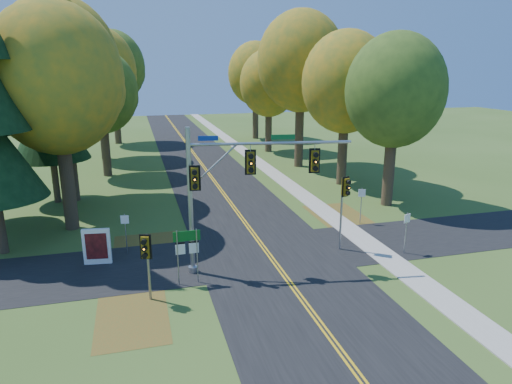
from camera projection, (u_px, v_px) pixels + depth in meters
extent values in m
plane|color=#36531D|center=(278.00, 268.00, 24.09)|extent=(160.00, 160.00, 0.00)
cube|color=black|center=(278.00, 268.00, 24.08)|extent=(8.00, 160.00, 0.02)
cube|color=black|center=(268.00, 253.00, 25.94)|extent=(60.00, 6.00, 0.02)
cube|color=gold|center=(277.00, 267.00, 24.05)|extent=(0.10, 160.00, 0.01)
cube|color=gold|center=(280.00, 267.00, 24.10)|extent=(0.10, 160.00, 0.01)
cube|color=#9E998E|center=(383.00, 255.00, 25.63)|extent=(1.60, 160.00, 0.06)
cube|color=brown|center=(149.00, 251.00, 26.18)|extent=(4.00, 6.00, 0.00)
cube|color=brown|center=(346.00, 221.00, 31.37)|extent=(3.50, 8.00, 0.00)
cube|color=brown|center=(132.00, 316.00, 19.41)|extent=(3.00, 5.00, 0.00)
cylinder|color=#38281C|center=(67.00, 178.00, 29.03)|extent=(0.86, 0.86, 6.75)
ellipsoid|color=#BF8419|center=(56.00, 79.00, 27.39)|extent=(8.00, 8.00, 9.20)
sphere|color=#BF8419|center=(87.00, 91.00, 29.12)|extent=(4.80, 4.80, 4.80)
sphere|color=#BF8419|center=(26.00, 65.00, 26.08)|extent=(4.40, 4.40, 4.40)
cylinder|color=#38281C|center=(389.00, 166.00, 34.25)|extent=(0.83, 0.83, 6.08)
ellipsoid|color=#4D6D21|center=(395.00, 90.00, 32.77)|extent=(7.20, 7.20, 8.28)
sphere|color=#4D6D21|center=(404.00, 99.00, 34.32)|extent=(4.32, 4.32, 4.32)
sphere|color=#4D6D21|center=(386.00, 80.00, 31.59)|extent=(3.96, 3.96, 3.96)
cylinder|color=#38281C|center=(70.00, 154.00, 35.21)|extent=(0.89, 0.89, 7.42)
ellipsoid|color=#BF8419|center=(60.00, 64.00, 33.42)|extent=(8.60, 8.60, 9.89)
sphere|color=#BF8419|center=(87.00, 75.00, 35.28)|extent=(5.16, 5.16, 5.16)
sphere|color=#BF8419|center=(34.00, 51.00, 32.01)|extent=(4.73, 4.73, 4.73)
cylinder|color=#38281C|center=(343.00, 149.00, 40.40)|extent=(0.84, 0.84, 6.30)
ellipsoid|color=#BF8419|center=(346.00, 82.00, 38.85)|extent=(7.60, 7.60, 8.74)
sphere|color=#BF8419|center=(356.00, 90.00, 40.49)|extent=(4.56, 4.56, 4.56)
sphere|color=#BF8419|center=(336.00, 73.00, 37.60)|extent=(4.18, 4.18, 4.18)
cylinder|color=#38281C|center=(106.00, 147.00, 43.64)|extent=(0.81, 0.81, 5.62)
ellipsoid|color=#4D6D21|center=(101.00, 91.00, 42.25)|extent=(6.80, 6.80, 7.82)
sphere|color=#4D6D21|center=(117.00, 98.00, 43.72)|extent=(4.08, 4.08, 4.08)
sphere|color=#4D6D21|center=(86.00, 84.00, 41.14)|extent=(3.74, 3.74, 3.74)
cylinder|color=#38281C|center=(299.00, 130.00, 47.48)|extent=(0.90, 0.90, 7.65)
ellipsoid|color=#BF8419|center=(301.00, 61.00, 45.64)|extent=(8.80, 8.80, 10.12)
sphere|color=#BF8419|center=(312.00, 70.00, 47.54)|extent=(5.28, 5.28, 5.28)
sphere|color=#BF8419|center=(290.00, 52.00, 44.20)|extent=(4.84, 4.84, 4.84)
cylinder|color=#38281C|center=(103.00, 128.00, 51.40)|extent=(0.87, 0.87, 6.98)
ellipsoid|color=#BF8419|center=(98.00, 70.00, 49.71)|extent=(8.20, 8.20, 9.43)
sphere|color=#BF8419|center=(115.00, 78.00, 51.48)|extent=(4.92, 4.92, 4.92)
sphere|color=#BF8419|center=(82.00, 62.00, 48.36)|extent=(4.51, 4.51, 4.51)
cylinder|color=#38281C|center=(269.00, 128.00, 56.13)|extent=(0.82, 0.82, 5.85)
ellipsoid|color=#BF8419|center=(269.00, 83.00, 54.70)|extent=(7.00, 7.00, 8.05)
sphere|color=#BF8419|center=(277.00, 89.00, 56.21)|extent=(4.20, 4.20, 4.20)
sphere|color=#BF8419|center=(261.00, 77.00, 53.55)|extent=(3.85, 3.85, 3.85)
cylinder|color=#38281C|center=(117.00, 117.00, 61.82)|extent=(0.88, 0.88, 7.20)
ellipsoid|color=#4D6D21|center=(112.00, 67.00, 60.07)|extent=(8.40, 8.40, 9.66)
sphere|color=#4D6D21|center=(126.00, 73.00, 61.89)|extent=(5.04, 5.04, 5.04)
sphere|color=#4D6D21|center=(100.00, 60.00, 58.70)|extent=(4.62, 4.62, 4.62)
cylinder|color=#38281C|center=(255.00, 116.00, 66.30)|extent=(0.85, 0.85, 6.53)
ellipsoid|color=#BF8419|center=(255.00, 73.00, 64.70)|extent=(7.80, 7.80, 8.97)
sphere|color=#BF8419|center=(264.00, 79.00, 66.39)|extent=(4.68, 4.68, 4.68)
sphere|color=#BF8419|center=(247.00, 68.00, 63.42)|extent=(4.29, 4.29, 4.29)
cylinder|color=#38281C|center=(0.00, 226.00, 25.61)|extent=(0.50, 0.50, 3.24)
cylinder|color=#38281C|center=(56.00, 181.00, 35.26)|extent=(0.50, 0.50, 3.42)
cone|color=black|center=(49.00, 123.00, 34.08)|extent=(5.60, 5.60, 5.45)
cone|color=black|center=(42.00, 69.00, 33.04)|extent=(4.57, 4.57, 5.45)
cone|color=black|center=(35.00, 12.00, 32.00)|extent=(3.55, 3.55, 5.45)
cylinder|color=#969A9E|center=(190.00, 203.00, 22.56)|extent=(0.24, 0.24, 7.51)
cylinder|color=#969A9E|center=(193.00, 269.00, 23.52)|extent=(0.47, 0.47, 0.32)
cylinder|color=#969A9E|center=(271.00, 143.00, 22.25)|extent=(7.98, 1.30, 0.15)
cylinder|color=#969A9E|center=(213.00, 166.00, 22.21)|extent=(2.41, 0.44, 2.22)
cylinder|color=#969A9E|center=(250.00, 148.00, 22.18)|extent=(0.04, 0.04, 0.39)
cube|color=#72590C|center=(250.00, 162.00, 22.38)|extent=(0.41, 0.37, 1.07)
cube|color=black|center=(250.00, 162.00, 22.38)|extent=(0.56, 0.11, 1.27)
sphere|color=orange|center=(251.00, 163.00, 22.14)|extent=(0.19, 0.19, 0.19)
cylinder|color=black|center=(251.00, 156.00, 22.05)|extent=(0.28, 0.21, 0.26)
cylinder|color=black|center=(251.00, 163.00, 22.14)|extent=(0.28, 0.21, 0.26)
cylinder|color=black|center=(251.00, 170.00, 22.23)|extent=(0.28, 0.21, 0.26)
cylinder|color=#969A9E|center=(315.00, 146.00, 22.55)|extent=(0.04, 0.04, 0.39)
cube|color=#72590C|center=(314.00, 161.00, 22.75)|extent=(0.41, 0.37, 1.07)
cube|color=black|center=(314.00, 161.00, 22.75)|extent=(0.56, 0.11, 1.27)
sphere|color=orange|center=(316.00, 162.00, 22.51)|extent=(0.19, 0.19, 0.19)
cylinder|color=black|center=(316.00, 155.00, 22.42)|extent=(0.28, 0.21, 0.26)
cylinder|color=black|center=(316.00, 162.00, 22.51)|extent=(0.28, 0.21, 0.26)
cylinder|color=black|center=(315.00, 168.00, 22.60)|extent=(0.28, 0.21, 0.26)
cube|color=#72590C|center=(195.00, 178.00, 22.09)|extent=(0.41, 0.37, 1.07)
cube|color=black|center=(195.00, 178.00, 22.09)|extent=(0.56, 0.11, 1.27)
sphere|color=orange|center=(195.00, 179.00, 21.86)|extent=(0.19, 0.19, 0.19)
cylinder|color=black|center=(195.00, 172.00, 21.77)|extent=(0.28, 0.21, 0.26)
cylinder|color=black|center=(195.00, 179.00, 21.86)|extent=(0.28, 0.21, 0.26)
cylinder|color=black|center=(195.00, 186.00, 21.95)|extent=(0.28, 0.21, 0.26)
cube|color=navy|center=(208.00, 138.00, 21.82)|extent=(0.96, 0.18, 0.24)
cube|color=#0C5926|center=(283.00, 137.00, 22.24)|extent=(1.17, 0.21, 0.24)
cylinder|color=#93979C|center=(341.00, 214.00, 25.94)|extent=(0.12, 0.12, 4.29)
cube|color=#72590C|center=(345.00, 187.00, 25.33)|extent=(0.41, 0.38, 0.98)
cube|color=black|center=(345.00, 187.00, 25.33)|extent=(0.49, 0.19, 1.15)
sphere|color=orange|center=(348.00, 188.00, 25.15)|extent=(0.18, 0.18, 0.18)
cylinder|color=black|center=(349.00, 182.00, 25.07)|extent=(0.27, 0.22, 0.23)
cylinder|color=black|center=(348.00, 188.00, 25.15)|extent=(0.27, 0.22, 0.23)
cylinder|color=black|center=(348.00, 193.00, 25.23)|extent=(0.27, 0.22, 0.23)
cylinder|color=gray|center=(149.00, 267.00, 20.41)|extent=(0.12, 0.12, 3.16)
cube|color=#72590C|center=(146.00, 247.00, 19.91)|extent=(0.41, 0.38, 0.99)
cube|color=black|center=(146.00, 247.00, 19.91)|extent=(0.50, 0.18, 1.16)
sphere|color=orange|center=(144.00, 249.00, 19.69)|extent=(0.18, 0.18, 0.18)
cylinder|color=black|center=(144.00, 242.00, 19.61)|extent=(0.27, 0.22, 0.24)
cylinder|color=black|center=(144.00, 249.00, 19.69)|extent=(0.27, 0.22, 0.24)
cylinder|color=black|center=(145.00, 256.00, 19.78)|extent=(0.27, 0.22, 0.24)
cylinder|color=gray|center=(178.00, 258.00, 21.86)|extent=(0.06, 0.06, 2.79)
cylinder|color=gray|center=(197.00, 256.00, 22.10)|extent=(0.06, 0.06, 2.79)
cube|color=#0C5519|center=(187.00, 236.00, 21.72)|extent=(1.30, 0.05, 0.51)
cube|color=silver|center=(187.00, 236.00, 21.72)|extent=(1.12, 0.01, 0.07)
cube|color=silver|center=(180.00, 249.00, 21.81)|extent=(0.47, 0.04, 0.51)
cube|color=black|center=(180.00, 243.00, 21.73)|extent=(0.47, 0.01, 0.09)
cube|color=silver|center=(194.00, 248.00, 21.98)|extent=(0.47, 0.04, 0.51)
cube|color=black|center=(194.00, 242.00, 21.89)|extent=(0.47, 0.01, 0.09)
cube|color=white|center=(97.00, 247.00, 24.30)|extent=(1.45, 0.38, 1.99)
cube|color=maroon|center=(96.00, 246.00, 24.18)|extent=(1.10, 0.17, 1.44)
cube|color=white|center=(88.00, 261.00, 24.45)|extent=(0.10, 0.10, 0.33)
cube|color=white|center=(109.00, 260.00, 24.60)|extent=(0.10, 0.10, 0.33)
cylinder|color=gray|center=(361.00, 206.00, 30.56)|extent=(0.06, 0.06, 2.48)
cube|color=silver|center=(362.00, 193.00, 30.30)|extent=(0.47, 0.15, 0.51)
cylinder|color=gray|center=(406.00, 233.00, 25.64)|extent=(0.06, 0.06, 2.43)
cube|color=silver|center=(407.00, 218.00, 25.39)|extent=(0.45, 0.17, 0.50)
cylinder|color=gray|center=(126.00, 234.00, 25.63)|extent=(0.05, 0.05, 2.36)
cube|color=white|center=(125.00, 220.00, 25.38)|extent=(0.45, 0.10, 0.48)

